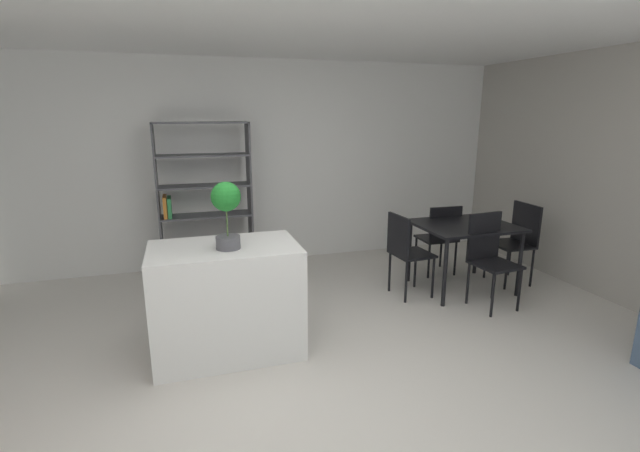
{
  "coord_description": "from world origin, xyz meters",
  "views": [
    {
      "loc": [
        -0.72,
        -2.86,
        1.98
      ],
      "look_at": [
        0.24,
        0.25,
        1.16
      ],
      "focal_mm": 25.22,
      "sensor_mm": 36.0,
      "label": 1
    }
  ],
  "objects": [
    {
      "name": "ground_plane",
      "position": [
        0.0,
        0.0,
        0.0
      ],
      "size": [
        10.18,
        10.18,
        0.0
      ],
      "primitive_type": "plane",
      "color": "beige"
    },
    {
      "name": "back_partition",
      "position": [
        0.0,
        3.09,
        1.33
      ],
      "size": [
        7.39,
        0.06,
        2.66
      ],
      "primitive_type": "cube",
      "color": "white",
      "rests_on": "ground_plane"
    },
    {
      "name": "kitchen_island",
      "position": [
        -0.43,
        0.71,
        0.47
      ],
      "size": [
        1.2,
        0.74,
        0.93
      ],
      "primitive_type": "cube",
      "color": "white",
      "rests_on": "ground_plane"
    },
    {
      "name": "potted_plant_on_island",
      "position": [
        -0.4,
        0.64,
        1.27
      ],
      "size": [
        0.23,
        0.23,
        0.54
      ],
      "color": "#4C4C51",
      "rests_on": "kitchen_island"
    },
    {
      "name": "open_bookshelf",
      "position": [
        -0.52,
        2.72,
        0.85
      ],
      "size": [
        1.11,
        0.34,
        1.89
      ],
      "color": "#4C4C51",
      "rests_on": "ground_plane"
    },
    {
      "name": "dining_table",
      "position": [
        2.3,
        1.35,
        0.69
      ],
      "size": [
        1.06,
        0.89,
        0.77
      ],
      "color": "black",
      "rests_on": "ground_plane"
    },
    {
      "name": "dining_chair_window_side",
      "position": [
        3.05,
        1.35,
        0.57
      ],
      "size": [
        0.42,
        0.47,
        0.95
      ],
      "rotation": [
        0.0,
        0.0,
        -1.61
      ],
      "color": "black",
      "rests_on": "ground_plane"
    },
    {
      "name": "dining_chair_island_side",
      "position": [
        1.56,
        1.35,
        0.56
      ],
      "size": [
        0.43,
        0.44,
        0.93
      ],
      "rotation": [
        0.0,
        0.0,
        1.64
      ],
      "color": "black",
      "rests_on": "ground_plane"
    },
    {
      "name": "dining_chair_far",
      "position": [
        2.3,
        1.83,
        0.53
      ],
      "size": [
        0.44,
        0.41,
        0.89
      ],
      "rotation": [
        0.0,
        0.0,
        3.12
      ],
      "color": "black",
      "rests_on": "ground_plane"
    },
    {
      "name": "dining_chair_near",
      "position": [
        2.29,
        0.89,
        0.58
      ],
      "size": [
        0.45,
        0.46,
        0.98
      ],
      "rotation": [
        0.0,
        0.0,
        0.1
      ],
      "color": "black",
      "rests_on": "ground_plane"
    }
  ]
}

